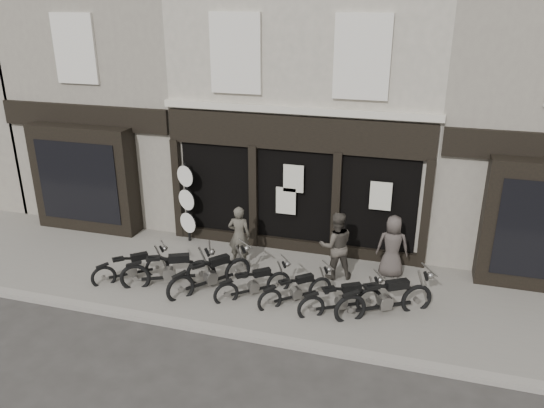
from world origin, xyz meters
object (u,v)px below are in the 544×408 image
(motorcycle_2, at_px, (211,277))
(motorcycle_3, at_px, (254,286))
(motorcycle_5, at_px, (341,302))
(advert_sign_post, at_px, (187,206))
(motorcycle_6, at_px, (385,301))
(man_right, at_px, (392,246))
(motorcycle_1, at_px, (170,273))
(man_centre, at_px, (336,246))
(motorcycle_0, at_px, (132,270))
(motorcycle_4, at_px, (296,292))
(man_left, at_px, (239,236))

(motorcycle_2, relative_size, motorcycle_3, 1.17)
(motorcycle_5, xyz_separation_m, advert_sign_post, (-4.86, 2.47, 0.83))
(motorcycle_6, height_order, man_right, man_right)
(motorcycle_5, bearing_deg, motorcycle_1, 149.28)
(motorcycle_2, bearing_deg, man_centre, -23.33)
(motorcycle_1, relative_size, motorcycle_5, 1.19)
(motorcycle_2, bearing_deg, motorcycle_0, 132.85)
(motorcycle_5, bearing_deg, motorcycle_2, 146.99)
(motorcycle_6, bearing_deg, motorcycle_0, 150.00)
(motorcycle_0, distance_m, motorcycle_4, 4.22)
(motorcycle_2, distance_m, motorcycle_4, 2.13)
(motorcycle_0, relative_size, motorcycle_6, 0.76)
(motorcycle_4, xyz_separation_m, advert_sign_post, (-3.78, 2.33, 0.85))
(man_left, bearing_deg, motorcycle_5, 145.81)
(man_centre, distance_m, man_right, 1.43)
(motorcycle_3, xyz_separation_m, advert_sign_post, (-2.75, 2.35, 0.84))
(motorcycle_5, distance_m, man_right, 2.31)
(motorcycle_2, relative_size, motorcycle_5, 1.04)
(motorcycle_4, xyz_separation_m, man_left, (-1.90, 1.43, 0.57))
(motorcycle_0, relative_size, motorcycle_1, 0.74)
(man_centre, bearing_deg, motorcycle_5, 83.92)
(motorcycle_4, height_order, man_centre, man_centre)
(motorcycle_2, relative_size, man_left, 1.17)
(motorcycle_6, distance_m, advert_sign_post, 6.28)
(motorcycle_1, height_order, motorcycle_2, motorcycle_1)
(motorcycle_0, xyz_separation_m, motorcycle_3, (3.18, 0.09, -0.00))
(motorcycle_4, bearing_deg, motorcycle_3, 139.94)
(man_right, bearing_deg, motorcycle_5, 60.83)
(man_left, xyz_separation_m, advert_sign_post, (-1.88, 0.90, 0.28))
(motorcycle_4, relative_size, motorcycle_5, 0.87)
(motorcycle_6, distance_m, man_right, 1.92)
(motorcycle_4, bearing_deg, man_right, 2.65)
(motorcycle_1, xyz_separation_m, motorcycle_2, (1.04, 0.12, -0.01))
(motorcycle_5, distance_m, man_left, 3.41)
(motorcycle_3, distance_m, motorcycle_6, 3.05)
(motorcycle_6, distance_m, man_centre, 2.02)
(motorcycle_2, distance_m, man_centre, 3.16)
(motorcycle_4, height_order, man_left, man_left)
(man_right, bearing_deg, motorcycle_6, 85.79)
(motorcycle_2, height_order, motorcycle_6, motorcycle_6)
(motorcycle_3, distance_m, advert_sign_post, 3.71)
(motorcycle_3, distance_m, man_left, 1.78)
(motorcycle_6, bearing_deg, motorcycle_3, 149.79)
(motorcycle_0, bearing_deg, motorcycle_6, -39.64)
(motorcycle_3, height_order, motorcycle_5, motorcycle_5)
(motorcycle_1, bearing_deg, advert_sign_post, 79.22)
(man_right, relative_size, advert_sign_post, 0.65)
(motorcycle_1, bearing_deg, motorcycle_6, -23.15)
(motorcycle_5, bearing_deg, motorcycle_6, -19.54)
(motorcycle_0, height_order, advert_sign_post, advert_sign_post)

